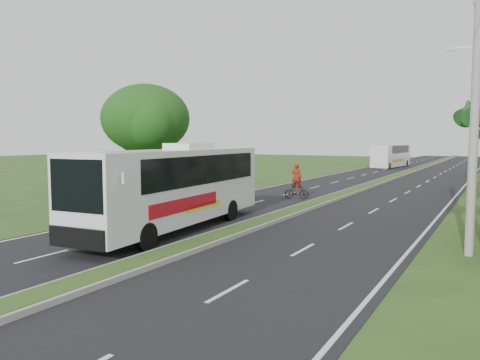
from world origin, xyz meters
The scene contains 10 objects.
ground centered at (0.00, 0.00, 0.00)m, with size 180.00×180.00×0.00m, color #284B1B.
road_asphalt centered at (0.00, 20.00, 0.01)m, with size 14.00×160.00×0.02m, color black.
median_strip centered at (0.00, 20.00, 0.10)m, with size 1.20×160.00×0.18m.
lane_edge_left centered at (-6.70, 20.00, 0.00)m, with size 0.12×160.00×0.01m, color silver.
lane_edge_right centered at (6.70, 20.00, 0.00)m, with size 0.12×160.00×0.01m, color silver.
shade_tree centered at (-12.11, 10.02, 5.03)m, with size 6.30×6.00×7.54m.
utility_pole_a centered at (8.50, 2.00, 5.67)m, with size 1.60×0.28×11.00m.
coach_bus_main centered at (-2.49, 0.82, 2.00)m, with size 3.21×11.38×3.63m.
coach_bus_far centered at (-3.87, 50.35, 1.72)m, with size 3.15×10.59×3.04m.
motorcyclist centered at (-2.00, 12.65, 0.86)m, with size 1.60×0.69×2.27m.
Camera 1 is at (9.36, -14.78, 3.80)m, focal length 35.00 mm.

